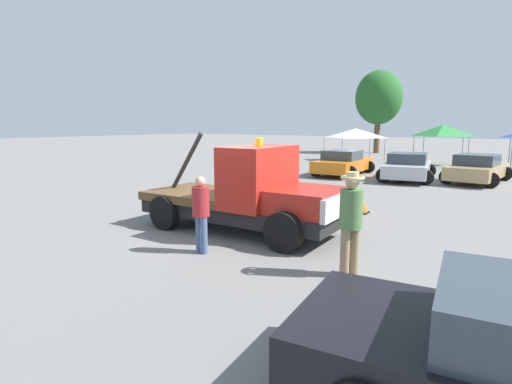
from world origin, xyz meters
name	(u,v)px	position (x,y,z in m)	size (l,w,h in m)	color
ground_plane	(240,230)	(0.00, 0.00, 0.00)	(160.00, 160.00, 0.00)	slate
tow_truck	(251,196)	(0.33, 0.01, 0.93)	(5.42, 2.34, 2.51)	black
person_near_truck	(351,216)	(3.52, -1.42, 1.12)	(0.42, 0.42, 1.89)	#847051
person_at_hood	(201,209)	(0.42, -1.93, 0.95)	(0.36, 0.36, 1.64)	#475B84
parked_car_orange	(343,163)	(-2.31, 12.41, 0.65)	(2.64, 4.69, 1.34)	orange
parked_car_silver	(408,167)	(1.08, 12.31, 0.65)	(2.97, 4.70, 1.34)	#B7B7BC
parked_car_tan	(477,169)	(4.01, 13.26, 0.65)	(2.80, 4.74, 1.34)	tan
canopy_tent_white	(356,133)	(-4.86, 20.82, 2.07)	(3.50, 3.50, 2.42)	#9E9EA3
canopy_tent_green	(443,131)	(1.00, 21.44, 2.30)	(3.01, 3.01, 2.68)	#9E9EA3
tree_center	(379,98)	(-6.27, 30.19, 5.18)	(4.32, 4.32, 7.72)	brown
traffic_cone	(362,205)	(1.88, 3.77, 0.25)	(0.40, 0.40, 0.55)	black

